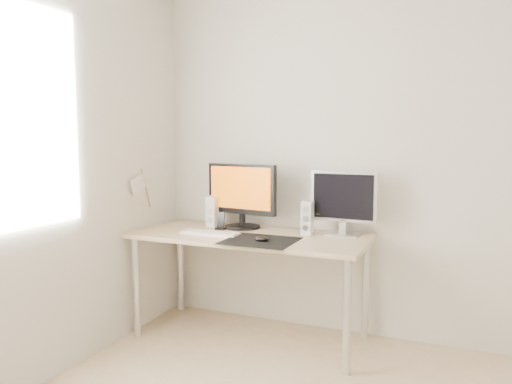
% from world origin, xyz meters
% --- Properties ---
extents(wall_back, '(3.50, 0.00, 3.50)m').
position_xyz_m(wall_back, '(0.00, 1.75, 1.25)').
color(wall_back, silver).
rests_on(wall_back, ground).
extents(mousepad, '(0.45, 0.40, 0.00)m').
position_xyz_m(mousepad, '(-0.78, 1.20, 0.73)').
color(mousepad, black).
rests_on(mousepad, desk).
extents(mouse, '(0.10, 0.06, 0.04)m').
position_xyz_m(mouse, '(-0.76, 1.17, 0.75)').
color(mouse, black).
rests_on(mouse, mousepad).
extents(desk, '(1.60, 0.70, 0.73)m').
position_xyz_m(desk, '(-0.93, 1.38, 0.65)').
color(desk, '#D1B587').
rests_on(desk, ground).
extents(main_monitor, '(0.55, 0.29, 0.47)m').
position_xyz_m(main_monitor, '(-1.08, 1.56, 0.98)').
color(main_monitor, black).
rests_on(main_monitor, desk).
extents(second_monitor, '(0.45, 0.17, 0.43)m').
position_xyz_m(second_monitor, '(-0.34, 1.59, 0.97)').
color(second_monitor, silver).
rests_on(second_monitor, desk).
extents(speaker_left, '(0.07, 0.09, 0.23)m').
position_xyz_m(speaker_left, '(-1.30, 1.53, 0.84)').
color(speaker_left, white).
rests_on(speaker_left, desk).
extents(speaker_right, '(0.07, 0.09, 0.23)m').
position_xyz_m(speaker_right, '(-0.57, 1.52, 0.84)').
color(speaker_right, white).
rests_on(speaker_right, desk).
extents(keyboard, '(0.42, 0.12, 0.02)m').
position_xyz_m(keyboard, '(-1.18, 1.27, 0.74)').
color(keyboard, silver).
rests_on(keyboard, desk).
extents(phone_dock, '(0.07, 0.06, 0.12)m').
position_xyz_m(phone_dock, '(-1.19, 1.45, 0.77)').
color(phone_dock, black).
rests_on(phone_dock, desk).
extents(pennant, '(0.01, 0.23, 0.29)m').
position_xyz_m(pennant, '(-1.72, 1.24, 1.05)').
color(pennant, '#A57F54').
rests_on(pennant, wall_left).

